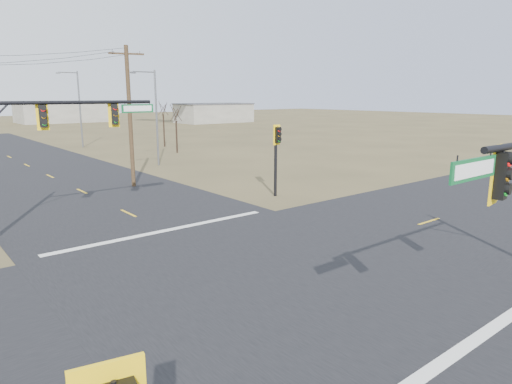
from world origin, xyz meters
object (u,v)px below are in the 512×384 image
at_px(utility_pole_near, 130,116).
at_px(streetlight_a, 155,113).
at_px(mast_arm_far, 44,131).
at_px(bare_tree_c, 176,113).
at_px(pedestal_signal_ne, 277,145).
at_px(bare_tree_d, 163,108).
at_px(streetlight_b, 78,105).

relative_size(utility_pole_near, streetlight_a, 1.13).
xyz_separation_m(mast_arm_far, streetlight_a, (14.47, 17.31, 0.03)).
xyz_separation_m(utility_pole_near, streetlight_a, (6.26, 8.53, -0.20)).
distance_m(mast_arm_far, utility_pole_near, 12.03).
distance_m(streetlight_a, bare_tree_c, 10.18).
distance_m(pedestal_signal_ne, streetlight_a, 17.96).
bearing_deg(bare_tree_d, streetlight_b, 145.68).
distance_m(streetlight_b, bare_tree_d, 10.91).
height_order(streetlight_b, bare_tree_c, streetlight_b).
xyz_separation_m(streetlight_a, bare_tree_d, (8.59, 14.61, -0.02)).
relative_size(pedestal_signal_ne, bare_tree_d, 0.77).
height_order(streetlight_a, streetlight_b, streetlight_b).
xyz_separation_m(pedestal_signal_ne, streetlight_b, (-0.29, 38.65, 2.01)).
distance_m(utility_pole_near, streetlight_b, 29.86).
height_order(pedestal_signal_ne, streetlight_b, streetlight_b).
distance_m(pedestal_signal_ne, bare_tree_c, 26.52).
distance_m(utility_pole_near, streetlight_a, 10.58).
height_order(mast_arm_far, bare_tree_c, mast_arm_far).
bearing_deg(utility_pole_near, bare_tree_c, 51.60).
bearing_deg(bare_tree_c, bare_tree_d, 74.04).
distance_m(utility_pole_near, bare_tree_c, 20.74).
bearing_deg(utility_pole_near, pedestal_signal_ne, -56.80).
bearing_deg(utility_pole_near, mast_arm_far, -133.05).
relative_size(utility_pole_near, bare_tree_c, 1.71).
bearing_deg(streetlight_a, bare_tree_d, 53.46).
bearing_deg(streetlight_b, mast_arm_far, -96.99).
bearing_deg(streetlight_a, streetlight_b, 85.05).
height_order(utility_pole_near, bare_tree_d, utility_pole_near).
bearing_deg(bare_tree_d, streetlight_a, -120.44).
relative_size(mast_arm_far, bare_tree_d, 1.40).
relative_size(pedestal_signal_ne, streetlight_a, 0.54).
bearing_deg(bare_tree_d, pedestal_signal_ne, -105.01).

